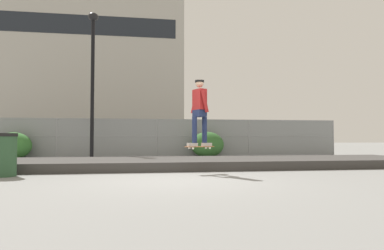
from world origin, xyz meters
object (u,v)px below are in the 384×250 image
at_px(shrub_left, 13,146).
at_px(trash_bin, 4,155).
at_px(skater, 200,108).
at_px(parked_car_near, 95,140).
at_px(shrub_center, 207,145).
at_px(skateboard, 200,147).
at_px(street_lamp, 93,67).

distance_m(shrub_left, trash_bin, 7.46).
bearing_deg(skater, shrub_left, 134.67).
bearing_deg(parked_car_near, shrub_center, -34.97).
xyz_separation_m(shrub_left, shrub_center, (8.64, -0.03, 0.02)).
relative_size(skateboard, street_lamp, 0.13).
height_order(street_lamp, shrub_center, street_lamp).
bearing_deg(parked_car_near, shrub_left, -126.28).
bearing_deg(street_lamp, shrub_center, 5.58).
relative_size(parked_car_near, shrub_left, 2.99).
relative_size(parked_car_near, trash_bin, 4.41).
height_order(skateboard, parked_car_near, parked_car_near).
height_order(skateboard, shrub_left, shrub_left).
relative_size(street_lamp, trash_bin, 6.28).
distance_m(skateboard, shrub_left, 9.98).
bearing_deg(parked_car_near, street_lamp, -83.98).
bearing_deg(shrub_center, street_lamp, -174.42).
relative_size(skateboard, shrub_left, 0.54).
bearing_deg(shrub_center, shrub_left, 179.78).
xyz_separation_m(street_lamp, shrub_left, (-3.39, 0.55, -3.47)).
xyz_separation_m(skateboard, trash_bin, (-4.73, -0.01, -0.17)).
bearing_deg(skateboard, skater, 0.00).
distance_m(parked_car_near, trash_bin, 11.10).
height_order(street_lamp, parked_car_near, street_lamp).
bearing_deg(street_lamp, parked_car_near, 96.02).
bearing_deg(skater, street_lamp, 118.95).
distance_m(parked_car_near, shrub_center, 6.99).
height_order(parked_car_near, shrub_left, parked_car_near).
height_order(parked_car_near, shrub_center, parked_car_near).
bearing_deg(skateboard, street_lamp, 118.95).
bearing_deg(street_lamp, skateboard, -61.05).
distance_m(skater, shrub_left, 10.04).
height_order(skater, shrub_left, skater).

